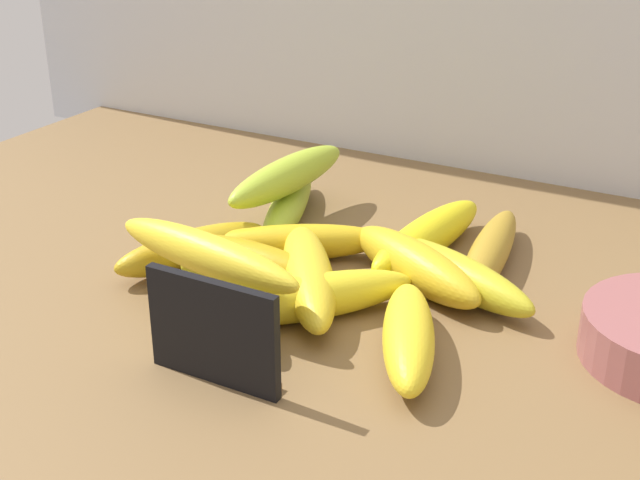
{
  "coord_description": "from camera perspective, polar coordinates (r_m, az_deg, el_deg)",
  "views": [
    {
      "loc": [
        36.27,
        -59.29,
        39.72
      ],
      "look_at": [
        3.02,
        1.48,
        8.0
      ],
      "focal_mm": 49.02,
      "sensor_mm": 36.0,
      "label": 1
    }
  ],
  "objects": [
    {
      "name": "counter_top",
      "position": [
        0.79,
        -2.43,
        -4.23
      ],
      "size": [
        110.0,
        76.0,
        3.0
      ],
      "primitive_type": "cube",
      "color": "brown",
      "rests_on": "ground"
    },
    {
      "name": "chalkboard_sign",
      "position": [
        0.65,
        -6.94,
        -6.2
      ],
      "size": [
        11.0,
        1.8,
        8.4
      ],
      "color": "black",
      "rests_on": "counter_top"
    },
    {
      "name": "banana_5",
      "position": [
        0.8,
        -4.45,
        -1.33
      ],
      "size": [
        16.88,
        4.31,
        3.91
      ],
      "primitive_type": "ellipsoid",
      "rotation": [
        0.0,
        0.0,
        3.12
      ],
      "color": "#BA9617",
      "rests_on": "counter_top"
    },
    {
      "name": "banana_6",
      "position": [
        0.77,
        -0.66,
        -2.21
      ],
      "size": [
        14.54,
        18.38,
        4.29
      ],
      "primitive_type": "ellipsoid",
      "rotation": [
        0.0,
        0.0,
        5.32
      ],
      "color": "yellow",
      "rests_on": "counter_top"
    },
    {
      "name": "banana_9",
      "position": [
        0.79,
        6.19,
        -1.63
      ],
      "size": [
        16.99,
        11.95,
        4.27
      ],
      "primitive_type": "ellipsoid",
      "rotation": [
        0.0,
        0.0,
        5.78
      ],
      "color": "gold",
      "rests_on": "counter_top"
    },
    {
      "name": "banana_4",
      "position": [
        0.83,
        -1.89,
        -0.18
      ],
      "size": [
        17.52,
        13.47,
        3.55
      ],
      "primitive_type": "ellipsoid",
      "rotation": [
        0.0,
        0.0,
        0.6
      ],
      "color": "gold",
      "rests_on": "counter_top"
    },
    {
      "name": "banana_12",
      "position": [
        0.73,
        -7.46,
        -0.89
      ],
      "size": [
        20.35,
        6.81,
        3.48
      ],
      "primitive_type": "ellipsoid",
      "rotation": [
        0.0,
        0.0,
        6.11
      ],
      "color": "yellow",
      "rests_on": "banana_2"
    },
    {
      "name": "banana_2",
      "position": [
        0.74,
        -6.45,
        -3.53
      ],
      "size": [
        17.22,
        13.24,
        3.82
      ],
      "primitive_type": "ellipsoid",
      "rotation": [
        0.0,
        0.0,
        5.7
      ],
      "color": "gold",
      "rests_on": "counter_top"
    },
    {
      "name": "banana_0",
      "position": [
        0.73,
        -0.55,
        -3.76
      ],
      "size": [
        15.08,
        16.18,
        3.88
      ],
      "primitive_type": "ellipsoid",
      "rotation": [
        0.0,
        0.0,
        0.84
      ],
      "color": "yellow",
      "rests_on": "counter_top"
    },
    {
      "name": "banana_3",
      "position": [
        0.83,
        -8.22,
        -0.51
      ],
      "size": [
        10.3,
        15.72,
        3.72
      ],
      "primitive_type": "ellipsoid",
      "rotation": [
        0.0,
        0.0,
        1.11
      ],
      "color": "gold",
      "rests_on": "counter_top"
    },
    {
      "name": "banana_7",
      "position": [
        0.92,
        -2.1,
        2.16
      ],
      "size": [
        10.16,
        20.62,
        3.46
      ],
      "primitive_type": "ellipsoid",
      "rotation": [
        0.0,
        0.0,
        5.05
      ],
      "color": "#9AB32B",
      "rests_on": "counter_top"
    },
    {
      "name": "banana_13",
      "position": [
        0.9,
        -2.11,
        4.25
      ],
      "size": [
        5.46,
        19.2,
        3.77
      ],
      "primitive_type": "ellipsoid",
      "rotation": [
        0.0,
        0.0,
        4.62
      ],
      "color": "#A1BD31",
      "rests_on": "banana_7"
    },
    {
      "name": "banana_11",
      "position": [
        0.83,
        10.98,
        -0.88
      ],
      "size": [
        6.05,
        20.79,
        3.48
      ],
      "primitive_type": "ellipsoid",
      "rotation": [
        0.0,
        0.0,
        1.7
      ],
      "color": "#A88225",
      "rests_on": "counter_top"
    },
    {
      "name": "banana_10",
      "position": [
        0.85,
        7.05,
        0.26
      ],
      "size": [
        6.43,
        19.52,
        3.96
      ],
      "primitive_type": "ellipsoid",
      "rotation": [
        0.0,
        0.0,
        1.44
      ],
      "color": "yellow",
      "rests_on": "counter_top"
    },
    {
      "name": "banana_1",
      "position": [
        0.68,
        5.79,
        -6.26
      ],
      "size": [
        10.06,
        16.0,
        4.02
      ],
      "primitive_type": "ellipsoid",
      "rotation": [
        0.0,
        0.0,
        5.13
      ],
      "color": "yellow",
      "rests_on": "counter_top"
    },
    {
      "name": "banana_8",
      "position": [
        0.78,
        8.78,
        -2.18
      ],
      "size": [
        17.97,
        10.69,
        3.76
      ],
      "primitive_type": "ellipsoid",
      "rotation": [
        0.0,
        0.0,
        5.87
      ],
      "color": "gold",
      "rests_on": "counter_top"
    }
  ]
}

